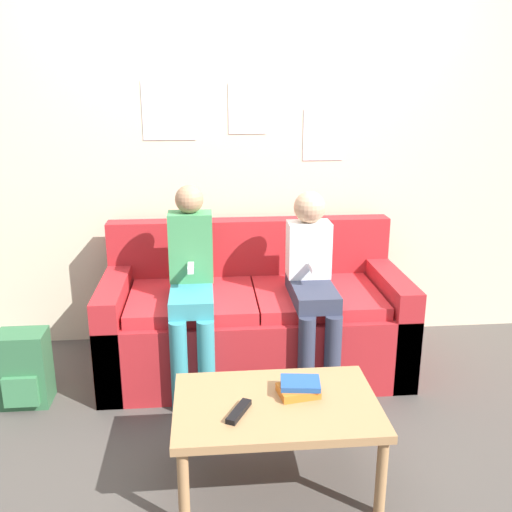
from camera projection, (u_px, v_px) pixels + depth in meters
ground_plane at (262, 411)px, 2.99m from camera, size 10.00×10.00×0.00m
wall_back at (247, 141)px, 3.57m from camera, size 8.00×0.07×2.60m
couch at (254, 321)px, 3.39m from camera, size 1.74×0.79×0.84m
coffee_table at (277, 411)px, 2.37m from camera, size 0.85×0.56×0.38m
person_left at (191, 280)px, 3.08m from camera, size 0.24×0.55×1.12m
person_right at (312, 278)px, 3.14m from camera, size 0.24×0.55×1.08m
tv_remote at (239, 411)px, 2.27m from camera, size 0.11×0.17×0.02m
book_stack at (299, 388)px, 2.41m from camera, size 0.19×0.16×0.06m
backpack at (25, 369)px, 3.01m from camera, size 0.25×0.21×0.41m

